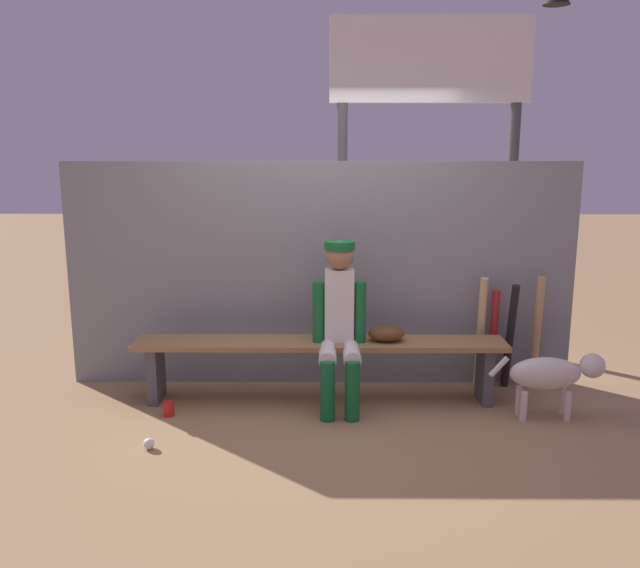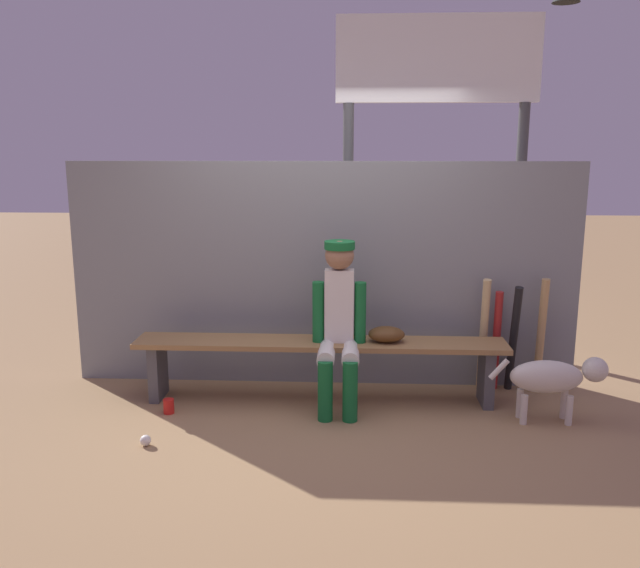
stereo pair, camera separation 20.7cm
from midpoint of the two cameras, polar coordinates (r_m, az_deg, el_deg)
The scene contains 14 objects.
ground_plane at distance 5.22m, azimuth 1.15°, elevation -10.16°, with size 30.00×30.00×0.00m, color #9E7A51.
chainlink_fence at distance 5.36m, azimuth 1.33°, elevation 0.77°, with size 4.18×0.03×1.85m, color gray.
dugout_bench at distance 5.09m, azimuth 1.17°, elevation -6.10°, with size 2.88×0.36×0.49m.
player_seated at distance 4.90m, azimuth 2.88°, elevation -3.11°, with size 0.41×0.55×1.27m.
baseball_glove at distance 5.05m, azimuth 7.02°, elevation -4.40°, with size 0.28×0.20×0.12m, color #593819.
bat_wood_natural at distance 5.46m, azimuth 15.19°, elevation -4.33°, with size 0.06×0.06×0.94m, color tan.
bat_aluminum_red at distance 5.53m, azimuth 16.24°, elevation -4.81°, with size 0.06×0.06×0.83m, color #B22323.
bat_aluminum_black at distance 5.49m, azimuth 17.62°, elevation -4.64°, with size 0.06×0.06×0.90m, color black.
bat_wood_tan at distance 5.57m, azimuth 19.79°, elevation -4.29°, with size 0.06×0.06×0.95m, color tan.
baseball at distance 4.59m, azimuth -13.77°, elevation -13.18°, with size 0.07×0.07×0.07m, color white.
cup_on_ground at distance 5.07m, azimuth -11.96°, elevation -10.44°, with size 0.08×0.08×0.11m, color red.
cup_on_bench at distance 5.06m, azimuth 3.31°, elevation -4.35°, with size 0.08×0.08×0.11m, color silver.
scoreboard at distance 6.27m, azimuth 11.73°, elevation 15.13°, with size 2.11×0.27×3.37m.
dog at distance 5.05m, azimuth 20.96°, elevation -7.66°, with size 0.84×0.20×0.49m.
Camera 2 is at (0.25, -4.84, 1.95)m, focal length 36.53 mm.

